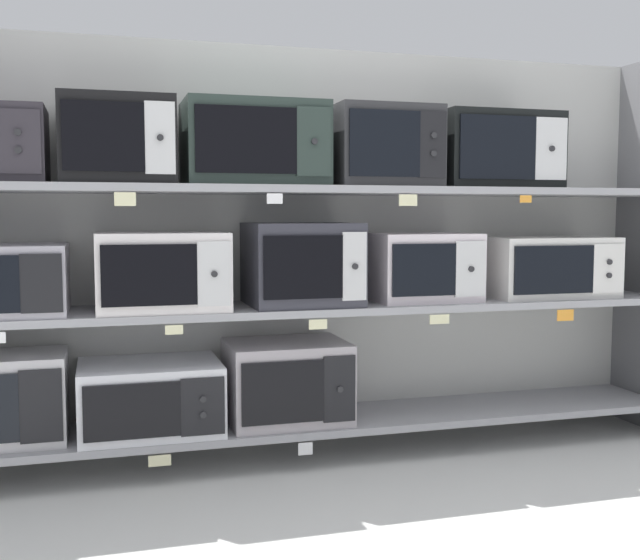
{
  "coord_description": "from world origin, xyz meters",
  "views": [
    {
      "loc": [
        -0.88,
        -3.07,
        1.02
      ],
      "look_at": [
        0.0,
        0.0,
        0.75
      ],
      "focal_mm": 43.02,
      "sensor_mm": 36.0,
      "label": 1
    }
  ],
  "objects_px": {
    "microwave_1": "(150,397)",
    "microwave_5": "(302,264)",
    "microwave_2": "(287,381)",
    "microwave_6": "(423,267)",
    "microwave_9": "(117,142)",
    "microwave_7": "(546,267)",
    "microwave_12": "(493,151)",
    "microwave_11": "(381,148)",
    "microwave_4": "(161,271)",
    "microwave_10": "(254,144)"
  },
  "relations": [
    {
      "from": "microwave_1",
      "to": "microwave_5",
      "type": "relative_size",
      "value": 1.24
    },
    {
      "from": "microwave_2",
      "to": "microwave_1",
      "type": "bearing_deg",
      "value": -179.99
    },
    {
      "from": "microwave_6",
      "to": "microwave_9",
      "type": "relative_size",
      "value": 1.06
    },
    {
      "from": "microwave_7",
      "to": "microwave_12",
      "type": "height_order",
      "value": "microwave_12"
    },
    {
      "from": "microwave_7",
      "to": "microwave_11",
      "type": "bearing_deg",
      "value": -179.99
    },
    {
      "from": "microwave_4",
      "to": "microwave_5",
      "type": "xyz_separation_m",
      "value": [
        0.57,
        0.0,
        0.02
      ]
    },
    {
      "from": "microwave_1",
      "to": "microwave_2",
      "type": "height_order",
      "value": "microwave_2"
    },
    {
      "from": "microwave_2",
      "to": "microwave_4",
      "type": "distance_m",
      "value": 0.69
    },
    {
      "from": "microwave_5",
      "to": "microwave_6",
      "type": "relative_size",
      "value": 0.99
    },
    {
      "from": "microwave_5",
      "to": "microwave_9",
      "type": "bearing_deg",
      "value": -179.99
    },
    {
      "from": "microwave_11",
      "to": "microwave_1",
      "type": "bearing_deg",
      "value": 179.99
    },
    {
      "from": "microwave_4",
      "to": "microwave_11",
      "type": "bearing_deg",
      "value": -0.01
    },
    {
      "from": "microwave_5",
      "to": "microwave_6",
      "type": "distance_m",
      "value": 0.54
    },
    {
      "from": "microwave_4",
      "to": "microwave_11",
      "type": "distance_m",
      "value": 1.05
    },
    {
      "from": "microwave_1",
      "to": "microwave_11",
      "type": "xyz_separation_m",
      "value": [
        0.97,
        -0.0,
        1.01
      ]
    },
    {
      "from": "microwave_12",
      "to": "microwave_4",
      "type": "bearing_deg",
      "value": 179.99
    },
    {
      "from": "microwave_10",
      "to": "microwave_4",
      "type": "bearing_deg",
      "value": 179.99
    },
    {
      "from": "microwave_6",
      "to": "microwave_10",
      "type": "bearing_deg",
      "value": -179.99
    },
    {
      "from": "microwave_2",
      "to": "microwave_7",
      "type": "xyz_separation_m",
      "value": [
        1.22,
        -0.0,
        0.46
      ]
    },
    {
      "from": "microwave_1",
      "to": "microwave_2",
      "type": "bearing_deg",
      "value": 0.01
    },
    {
      "from": "microwave_2",
      "to": "microwave_11",
      "type": "relative_size",
      "value": 1.12
    },
    {
      "from": "microwave_5",
      "to": "microwave_9",
      "type": "xyz_separation_m",
      "value": [
        -0.73,
        -0.0,
        0.48
      ]
    },
    {
      "from": "microwave_7",
      "to": "microwave_9",
      "type": "height_order",
      "value": "microwave_9"
    },
    {
      "from": "microwave_9",
      "to": "microwave_12",
      "type": "relative_size",
      "value": 0.79
    },
    {
      "from": "microwave_7",
      "to": "microwave_11",
      "type": "xyz_separation_m",
      "value": [
        -0.81,
        -0.0,
        0.52
      ]
    },
    {
      "from": "microwave_5",
      "to": "microwave_10",
      "type": "distance_m",
      "value": 0.52
    },
    {
      "from": "microwave_2",
      "to": "microwave_5",
      "type": "distance_m",
      "value": 0.5
    },
    {
      "from": "microwave_5",
      "to": "microwave_9",
      "type": "height_order",
      "value": "microwave_9"
    },
    {
      "from": "microwave_9",
      "to": "microwave_1",
      "type": "bearing_deg",
      "value": 0.0
    },
    {
      "from": "microwave_9",
      "to": "microwave_12",
      "type": "height_order",
      "value": "microwave_12"
    },
    {
      "from": "microwave_2",
      "to": "microwave_12",
      "type": "bearing_deg",
      "value": -0.01
    },
    {
      "from": "microwave_6",
      "to": "microwave_7",
      "type": "distance_m",
      "value": 0.61
    },
    {
      "from": "microwave_6",
      "to": "microwave_9",
      "type": "distance_m",
      "value": 1.37
    },
    {
      "from": "microwave_1",
      "to": "microwave_4",
      "type": "height_order",
      "value": "microwave_4"
    },
    {
      "from": "microwave_2",
      "to": "microwave_11",
      "type": "distance_m",
      "value": 1.06
    },
    {
      "from": "microwave_6",
      "to": "microwave_10",
      "type": "height_order",
      "value": "microwave_10"
    },
    {
      "from": "microwave_2",
      "to": "microwave_9",
      "type": "distance_m",
      "value": 1.18
    },
    {
      "from": "microwave_6",
      "to": "microwave_11",
      "type": "height_order",
      "value": "microwave_11"
    },
    {
      "from": "microwave_7",
      "to": "microwave_9",
      "type": "relative_size",
      "value": 1.37
    },
    {
      "from": "microwave_2",
      "to": "microwave_6",
      "type": "height_order",
      "value": "microwave_6"
    },
    {
      "from": "microwave_7",
      "to": "microwave_11",
      "type": "relative_size",
      "value": 1.32
    },
    {
      "from": "microwave_4",
      "to": "microwave_6",
      "type": "bearing_deg",
      "value": 0.0
    },
    {
      "from": "microwave_9",
      "to": "microwave_10",
      "type": "distance_m",
      "value": 0.53
    },
    {
      "from": "microwave_12",
      "to": "microwave_2",
      "type": "bearing_deg",
      "value": 179.99
    },
    {
      "from": "microwave_4",
      "to": "microwave_1",
      "type": "bearing_deg",
      "value": -179.96
    },
    {
      "from": "microwave_5",
      "to": "microwave_10",
      "type": "xyz_separation_m",
      "value": [
        -0.2,
        -0.0,
        0.49
      ]
    },
    {
      "from": "microwave_2",
      "to": "microwave_11",
      "type": "xyz_separation_m",
      "value": [
        0.41,
        -0.0,
        0.98
      ]
    },
    {
      "from": "microwave_2",
      "to": "microwave_4",
      "type": "relative_size",
      "value": 0.98
    },
    {
      "from": "microwave_4",
      "to": "microwave_6",
      "type": "distance_m",
      "value": 1.12
    },
    {
      "from": "microwave_4",
      "to": "microwave_12",
      "type": "bearing_deg",
      "value": -0.01
    }
  ]
}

